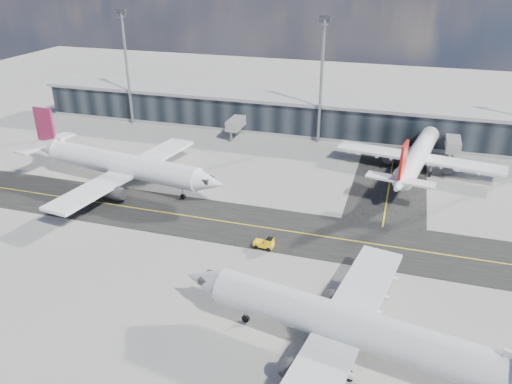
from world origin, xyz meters
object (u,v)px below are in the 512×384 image
at_px(airliner_redtail, 417,156).
at_px(baggage_tug, 266,243).
at_px(airliner_af, 120,164).
at_px(airliner_near, 357,329).
at_px(service_van, 394,153).

height_order(airliner_redtail, baggage_tug, airliner_redtail).
height_order(airliner_af, airliner_near, airliner_af).
bearing_deg(baggage_tug, service_van, 164.25).
xyz_separation_m(baggage_tug, service_van, (16.53, 46.22, -0.30)).
height_order(airliner_redtail, service_van, airliner_redtail).
xyz_separation_m(airliner_redtail, service_van, (-4.78, 9.15, -3.24)).
bearing_deg(service_van, baggage_tug, -107.48).
relative_size(airliner_af, baggage_tug, 14.45).
bearing_deg(service_van, airliner_redtail, -60.24).
bearing_deg(airliner_near, airliner_af, 65.80).
xyz_separation_m(airliner_near, service_van, (0.79, 65.52, -3.59)).
xyz_separation_m(airliner_af, service_van, (49.71, 32.02, -3.73)).
xyz_separation_m(airliner_af, airliner_near, (48.93, -33.50, -0.14)).
bearing_deg(service_van, airliner_af, -145.02).
relative_size(airliner_af, service_van, 9.63).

